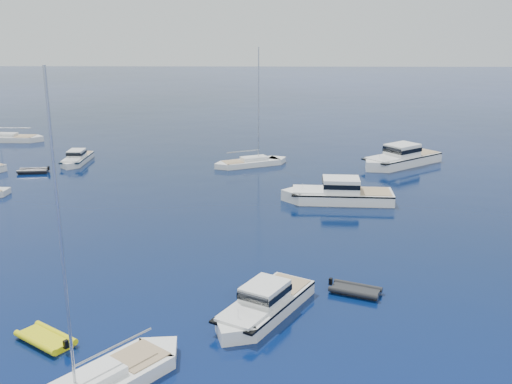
% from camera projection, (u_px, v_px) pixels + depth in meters
% --- Properties ---
extents(ground, '(400.00, 400.00, 0.00)m').
position_uv_depth(ground, '(303.00, 370.00, 30.15)').
color(ground, navy).
rests_on(ground, ground).
extents(motor_cruiser_near, '(7.10, 9.48, 2.44)m').
position_uv_depth(motor_cruiser_near, '(263.00, 314.00, 35.88)').
color(motor_cruiser_near, silver).
rests_on(motor_cruiser_near, ground).
extents(motor_cruiser_centre, '(11.75, 4.18, 3.04)m').
position_uv_depth(motor_cruiser_centre, '(338.00, 202.00, 58.01)').
color(motor_cruiser_centre, white).
rests_on(motor_cruiser_centre, ground).
extents(motor_cruiser_distant, '(12.14, 10.63, 3.26)m').
position_uv_depth(motor_cruiser_distant, '(400.00, 165.00, 72.52)').
color(motor_cruiser_distant, white).
rests_on(motor_cruiser_distant, ground).
extents(motor_cruiser_horizon, '(2.41, 7.86, 2.06)m').
position_uv_depth(motor_cruiser_horizon, '(77.00, 163.00, 73.55)').
color(motor_cruiser_horizon, silver).
rests_on(motor_cruiser_horizon, ground).
extents(sailboat_centre, '(10.02, 6.49, 14.50)m').
position_uv_depth(sailboat_centre, '(251.00, 165.00, 72.29)').
color(sailboat_centre, white).
rests_on(sailboat_centre, ground).
extents(sailboat_far_l, '(11.41, 3.30, 16.64)m').
position_uv_depth(sailboat_far_l, '(8.00, 141.00, 86.73)').
color(sailboat_far_l, silver).
rests_on(sailboat_far_l, ground).
extents(tender_yellow, '(4.17, 3.78, 0.95)m').
position_uv_depth(tender_yellow, '(46.00, 342.00, 32.78)').
color(tender_yellow, yellow).
rests_on(tender_yellow, ground).
extents(tender_grey_near, '(3.84, 3.07, 0.95)m').
position_uv_depth(tender_grey_near, '(355.00, 293.00, 38.60)').
color(tender_grey_near, black).
rests_on(tender_grey_near, ground).
extents(tender_grey_far, '(3.72, 2.34, 0.95)m').
position_uv_depth(tender_grey_far, '(33.00, 173.00, 68.83)').
color(tender_grey_far, black).
rests_on(tender_grey_far, ground).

